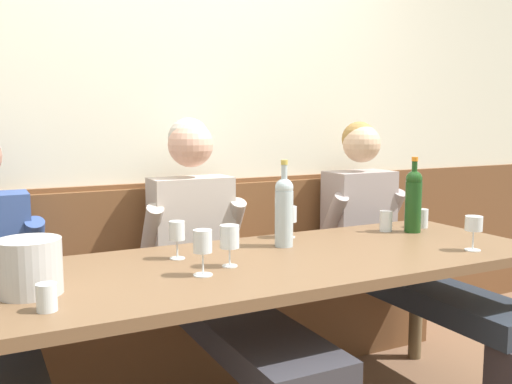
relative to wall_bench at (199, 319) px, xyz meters
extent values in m
cube|color=silver|center=(0.00, 0.26, 1.12)|extent=(6.80, 0.08, 2.80)
cube|color=brown|center=(0.00, 0.21, 0.20)|extent=(6.80, 0.03, 0.96)
cube|color=brown|center=(0.00, -0.02, -0.06)|extent=(2.65, 0.42, 0.44)
cube|color=brown|center=(0.00, -0.02, 0.18)|extent=(2.60, 0.39, 0.05)
cube|color=brown|center=(0.00, 0.17, 0.43)|extent=(2.65, 0.04, 0.45)
cube|color=brown|center=(0.00, -0.71, 0.45)|extent=(2.35, 0.82, 0.04)
cylinder|color=brown|center=(1.11, -0.37, 0.07)|extent=(0.07, 0.07, 0.71)
cylinder|color=#324A87|center=(-0.76, -0.05, 0.47)|extent=(0.08, 0.20, 0.27)
cube|color=#34343B|center=(-0.04, -0.61, 0.15)|extent=(0.33, 1.11, 0.11)
cube|color=#B8ACA3|center=(-0.04, -0.02, 0.47)|extent=(0.40, 0.19, 0.52)
sphere|color=#E1A991|center=(-0.04, -0.03, 0.88)|extent=(0.22, 0.22, 0.22)
sphere|color=beige|center=(-0.04, 0.00, 0.91)|extent=(0.20, 0.20, 0.20)
cylinder|color=#B8ACA3|center=(-0.25, -0.05, 0.49)|extent=(0.08, 0.20, 0.27)
cylinder|color=#B8ACA3|center=(0.17, -0.05, 0.49)|extent=(0.08, 0.20, 0.27)
cube|color=#262D38|center=(0.98, -0.61, 0.15)|extent=(0.32, 1.11, 0.11)
cube|color=gray|center=(0.98, -0.02, 0.46)|extent=(0.38, 0.23, 0.50)
sphere|color=#D6AF8E|center=(0.98, -0.03, 0.87)|extent=(0.21, 0.21, 0.21)
sphere|color=#A17A41|center=(0.98, 0.00, 0.90)|extent=(0.20, 0.20, 0.20)
cylinder|color=gray|center=(0.78, -0.06, 0.48)|extent=(0.08, 0.20, 0.27)
cylinder|color=gray|center=(1.18, -0.06, 0.48)|extent=(0.08, 0.20, 0.27)
cylinder|color=#B9B8B7|center=(-0.85, -0.76, 0.55)|extent=(0.20, 0.20, 0.17)
cylinder|color=#1A4317|center=(0.89, -0.55, 0.59)|extent=(0.08, 0.08, 0.24)
sphere|color=#1A4317|center=(0.89, -0.55, 0.72)|extent=(0.08, 0.08, 0.08)
cylinder|color=#1A4317|center=(0.89, -0.55, 0.77)|extent=(0.03, 0.03, 0.08)
cylinder|color=orange|center=(0.89, -0.55, 0.82)|extent=(0.03, 0.03, 0.02)
cylinder|color=#ADC0C8|center=(0.18, -0.54, 0.58)|extent=(0.08, 0.08, 0.24)
sphere|color=#ADC0C8|center=(0.18, -0.54, 0.72)|extent=(0.08, 0.08, 0.08)
cylinder|color=#ADC0C8|center=(0.18, -0.54, 0.77)|extent=(0.03, 0.03, 0.09)
cylinder|color=gold|center=(0.18, -0.54, 0.82)|extent=(0.03, 0.03, 0.02)
cylinder|color=silver|center=(-0.29, -0.54, 0.47)|extent=(0.06, 0.06, 0.00)
cylinder|color=silver|center=(-0.29, -0.54, 0.50)|extent=(0.01, 0.01, 0.07)
cylinder|color=silver|center=(-0.29, -0.54, 0.58)|extent=(0.06, 0.06, 0.07)
cylinder|color=#F1E088|center=(-0.29, -0.54, 0.55)|extent=(0.05, 0.05, 0.02)
cylinder|color=silver|center=(-0.29, -0.81, 0.47)|extent=(0.07, 0.07, 0.00)
cylinder|color=silver|center=(-0.29, -0.81, 0.51)|extent=(0.01, 0.01, 0.08)
cylinder|color=silver|center=(-0.29, -0.81, 0.59)|extent=(0.07, 0.07, 0.08)
cylinder|color=#EBD98A|center=(-0.29, -0.81, 0.56)|extent=(0.06, 0.06, 0.02)
cylinder|color=silver|center=(-0.16, -0.74, 0.47)|extent=(0.06, 0.06, 0.00)
cylinder|color=silver|center=(-0.16, -0.74, 0.50)|extent=(0.01, 0.01, 0.07)
cylinder|color=silver|center=(-0.16, -0.74, 0.58)|extent=(0.07, 0.07, 0.08)
cylinder|color=#DEDF8B|center=(-0.16, -0.74, 0.55)|extent=(0.06, 0.06, 0.02)
cylinder|color=silver|center=(0.84, -0.96, 0.47)|extent=(0.06, 0.06, 0.00)
cylinder|color=silver|center=(0.84, -0.96, 0.51)|extent=(0.01, 0.01, 0.08)
cylinder|color=silver|center=(0.84, -0.96, 0.58)|extent=(0.07, 0.07, 0.06)
cylinder|color=#E3D188|center=(0.84, -0.96, 0.56)|extent=(0.06, 0.06, 0.02)
cylinder|color=silver|center=(0.29, -0.39, 0.47)|extent=(0.07, 0.07, 0.00)
cylinder|color=silver|center=(0.29, -0.39, 0.50)|extent=(0.01, 0.01, 0.07)
cylinder|color=silver|center=(0.29, -0.39, 0.57)|extent=(0.08, 0.08, 0.07)
cylinder|color=silver|center=(1.01, -0.48, 0.51)|extent=(0.07, 0.07, 0.09)
cylinder|color=silver|center=(0.79, -0.48, 0.52)|extent=(0.06, 0.06, 0.10)
cylinder|color=silver|center=(-0.82, -0.95, 0.51)|extent=(0.06, 0.06, 0.08)
camera|label=1|loc=(-0.99, -2.58, 1.00)|focal=39.53mm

